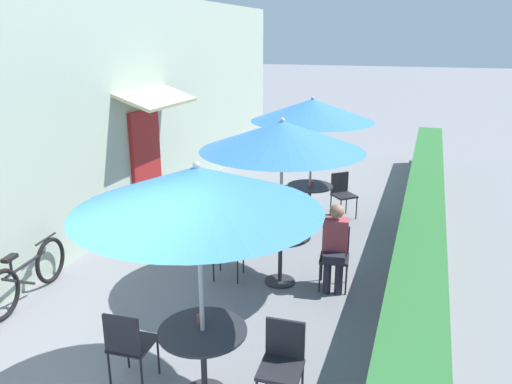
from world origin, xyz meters
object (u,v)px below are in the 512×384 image
object	(u,v)px
coffee_cup_near	(201,319)
patio_table_near	(203,346)
cafe_chair_near_left	(128,342)
coffee_cup_mid	(286,232)
patio_table_far	(310,195)
patio_umbrella_far	(312,110)
cafe_chair_far_left	(342,191)
cafe_chair_mid_left	(227,247)
patio_umbrella_mid	(282,136)
bicycle_leaning	(27,276)
coffee_cup_far	(312,184)
cafe_chair_far_right	(274,203)
cafe_chair_mid_right	(335,252)
patio_table_mid	(280,246)
cafe_chair_near_right	(282,359)
patio_umbrella_near	(197,189)
seated_patron_mid_right	(335,244)

from	to	relation	value
coffee_cup_near	patio_table_near	bearing A→B (deg)	-55.98
patio_table_near	cafe_chair_near_left	distance (m)	0.77
coffee_cup_mid	patio_table_far	distance (m)	2.51
patio_umbrella_far	cafe_chair_far_left	bearing A→B (deg)	47.66
patio_table_far	cafe_chair_mid_left	bearing A→B (deg)	-102.28
coffee_cup_near	patio_umbrella_mid	distance (m)	2.80
cafe_chair_mid_left	cafe_chair_far_left	bearing A→B (deg)	63.90
patio_umbrella_mid	cafe_chair_near_left	bearing A→B (deg)	-106.37
cafe_chair_mid_left	bicycle_leaning	bearing A→B (deg)	-156.06
coffee_cup_mid	patio_umbrella_mid	bearing A→B (deg)	-169.47
patio_umbrella_far	coffee_cup_far	world-z (taller)	patio_umbrella_far
cafe_chair_far_left	bicycle_leaning	world-z (taller)	cafe_chair_far_left
cafe_chair_far_right	bicycle_leaning	bearing A→B (deg)	-166.08
coffee_cup_mid	patio_umbrella_far	distance (m)	2.85
patio_umbrella_far	cafe_chair_mid_right	bearing A→B (deg)	-68.46
patio_table_near	patio_table_mid	world-z (taller)	same
cafe_chair_near_right	patio_table_far	bearing A→B (deg)	-83.05
coffee_cup_mid	patio_umbrella_far	xyz separation A→B (m)	(-0.25, 2.49, 1.36)
cafe_chair_near_left	coffee_cup_mid	size ratio (longest dim) A/B	9.67
cafe_chair_far_right	coffee_cup_mid	bearing A→B (deg)	-110.16
cafe_chair_mid_left	patio_umbrella_near	bearing A→B (deg)	-80.22
cafe_chair_mid_right	seated_patron_mid_right	size ratio (longest dim) A/B	0.70
patio_umbrella_mid	coffee_cup_mid	bearing A→B (deg)	10.53
patio_umbrella_far	cafe_chair_far_right	xyz separation A→B (m)	(-0.52, -0.57, -1.64)
cafe_chair_mid_left	bicycle_leaning	size ratio (longest dim) A/B	0.51
patio_umbrella_mid	cafe_chair_mid_left	bearing A→B (deg)	-166.96
patio_table_near	patio_umbrella_mid	size ratio (longest dim) A/B	0.36
patio_umbrella_far	coffee_cup_far	xyz separation A→B (m)	(0.05, -0.04, -1.36)
cafe_chair_near_left	cafe_chair_far_left	bearing A→B (deg)	75.32
coffee_cup_near	coffee_cup_far	size ratio (longest dim) A/B	1.00
patio_table_near	cafe_chair_near_left	xyz separation A→B (m)	(-0.76, -0.12, -0.05)
coffee_cup_near	patio_umbrella_far	world-z (taller)	patio_umbrella_far
patio_table_near	coffee_cup_near	size ratio (longest dim) A/B	9.50
patio_umbrella_near	cafe_chair_far_left	world-z (taller)	patio_umbrella_near
patio_table_far	cafe_chair_near_right	bearing A→B (deg)	-79.55
cafe_chair_mid_right	cafe_chair_near_right	bearing A→B (deg)	82.39
coffee_cup_far	cafe_chair_mid_left	bearing A→B (deg)	-103.42
patio_umbrella_mid	seated_patron_mid_right	bearing A→B (deg)	4.71
cafe_chair_far_right	bicycle_leaning	distance (m)	4.25
cafe_chair_far_left	coffee_cup_far	xyz separation A→B (m)	(-0.47, -0.61, 0.27)
coffee_cup_near	bicycle_leaning	world-z (taller)	coffee_cup_near
coffee_cup_near	coffee_cup_far	xyz separation A→B (m)	(-0.03, 4.90, 0.00)
patio_umbrella_far	cafe_chair_far_left	size ratio (longest dim) A/B	2.76
cafe_chair_near_left	patio_umbrella_mid	bearing A→B (deg)	70.12
cafe_chair_near_right	coffee_cup_near	distance (m)	0.87
cafe_chair_mid_left	seated_patron_mid_right	world-z (taller)	seated_patron_mid_right
cafe_chair_near_right	cafe_chair_mid_left	bearing A→B (deg)	-59.90
cafe_chair_mid_right	coffee_cup_mid	size ratio (longest dim) A/B	9.67
cafe_chair_near_left	patio_umbrella_mid	world-z (taller)	patio_umbrella_mid
patio_table_mid	patio_table_far	size ratio (longest dim) A/B	1.00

